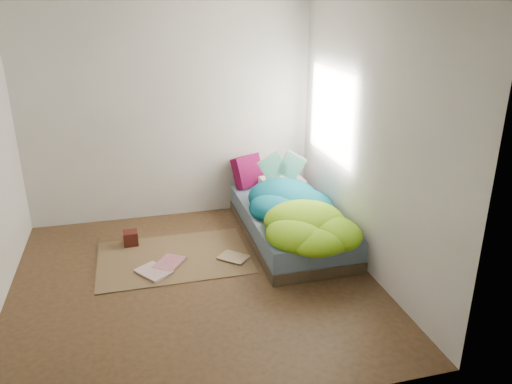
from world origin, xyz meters
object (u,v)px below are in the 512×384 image
floor_book_b (159,261)px  bed (290,224)px  floor_book_a (144,277)px  open_book (283,159)px  pillow_magenta (248,171)px  wooden_box (131,238)px

floor_book_b → bed: bearing=43.6°
floor_book_b → floor_book_a: bearing=-87.1°
open_book → floor_book_b: (-1.57, -0.71, -0.80)m
pillow_magenta → open_book: bearing=-86.4°
wooden_box → floor_book_a: 0.79m
open_book → floor_book_a: open_book is taller
pillow_magenta → floor_book_a: pillow_magenta is taller
open_book → wooden_box: 2.00m
wooden_box → floor_book_a: (0.10, -0.78, -0.07)m
floor_book_a → floor_book_b: bearing=23.6°
open_book → wooden_box: open_book is taller
open_book → floor_book_b: open_book is taller
pillow_magenta → floor_book_b: (-1.26, -1.17, -0.51)m
wooden_box → open_book: bearing=6.2°
bed → wooden_box: size_ratio=12.71×
bed → pillow_magenta: 1.03m
floor_book_b → pillow_magenta: bearing=77.2°
bed → floor_book_b: bed is taller
pillow_magenta → open_book: (0.32, -0.46, 0.28)m
open_book → floor_book_b: size_ratio=1.44×
bed → floor_book_b: bearing=-170.7°
floor_book_b → open_book: bearing=58.5°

